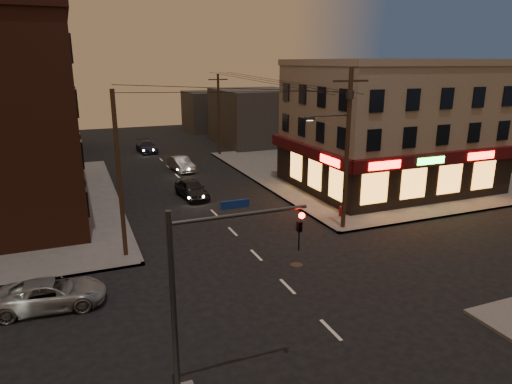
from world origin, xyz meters
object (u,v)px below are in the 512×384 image
sedan_near (192,189)px  fire_hydrant (340,211)px  sedan_far (147,147)px  suv_cross (51,294)px  sedan_mid (181,164)px

sedan_near → fire_hydrant: 12.00m
sedan_near → sedan_far: (-0.24, 20.66, -0.07)m
suv_cross → fire_hydrant: size_ratio=6.59×
suv_cross → sedan_mid: 26.19m
sedan_near → sedan_far: bearing=84.9°
sedan_near → sedan_mid: (1.35, 9.49, -0.04)m
sedan_near → sedan_mid: 9.59m
suv_cross → sedan_near: (9.95, 14.13, 0.11)m
suv_cross → sedan_mid: sedan_mid is taller
fire_hydrant → sedan_near: bearing=133.9°
suv_cross → sedan_far: sedan_far is taller
fire_hydrant → suv_cross: bearing=-163.3°
sedan_far → fire_hydrant: size_ratio=6.63×
fire_hydrant → sedan_mid: bearing=111.0°
suv_cross → sedan_near: size_ratio=1.05×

